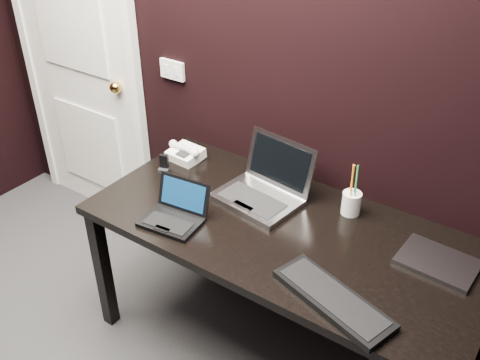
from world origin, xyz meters
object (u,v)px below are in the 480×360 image
Objects in this scene: silver_laptop at (263,189)px; pen_cup at (351,202)px; closed_laptop at (438,262)px; netbook at (175,214)px; desk_phone at (185,153)px; ext_keyboard at (333,299)px; desk at (283,241)px; door at (78,57)px; mobile_phone at (164,165)px.

silver_laptop reaches higher than pen_cup.
closed_laptop is at bearing 0.04° from silver_laptop.
netbook reaches higher than desk_phone.
ext_keyboard is 0.48m from closed_laptop.
ext_keyboard is at bearing -24.17° from desk_phone.
desk is 8.59× the size of desk_phone.
silver_laptop reaches higher than desk_phone.
desk_phone is at bearing -176.81° from pen_cup.
netbook is 0.56× the size of ext_keyboard.
desk_phone is (-1.32, 0.07, 0.03)m from closed_laptop.
closed_laptop is at bearing -5.99° from door.
silver_laptop reaches higher than desk.
door is 1.86m from pen_cup.
closed_laptop is at bearing -15.66° from pen_cup.
desk_phone is at bearing 172.39° from silver_laptop.
silver_laptop is at bearing 143.48° from ext_keyboard.
netbook is 0.42m from silver_laptop.
closed_laptop is (2.26, -0.24, -0.29)m from door.
desk_phone is (-0.30, 0.43, 0.00)m from netbook.
pen_cup is at bearing 38.67° from netbook.
desk_phone is (-0.71, 0.21, 0.11)m from desk.
netbook is 1.08m from closed_laptop.
closed_laptop is (0.61, 0.14, 0.09)m from desk.
silver_laptop reaches higher than closed_laptop.
pen_cup is at bearing 17.38° from silver_laptop.
ext_keyboard is 2.48× the size of desk_phone.
ext_keyboard is 2.01× the size of pen_cup.
closed_laptop is at bearing 3.43° from mobile_phone.
desk is 6.94× the size of pen_cup.
ext_keyboard is at bearing -17.08° from mobile_phone.
door is at bearing 161.16° from mobile_phone.
desk_phone is 2.25× the size of mobile_phone.
door reaches higher than pen_cup.
netbook is (-0.41, -0.22, 0.11)m from desk.
mobile_phone is (-0.72, 0.06, 0.11)m from desk.
desk is at bearing -126.33° from pen_cup.
pen_cup reaches higher than desk_phone.
door reaches higher than ext_keyboard.
door is 1.26× the size of desk.
desk_phone reaches higher than ext_keyboard.
mobile_phone is at bearing -167.71° from pen_cup.
mobile_phone is (-0.53, -0.08, -0.01)m from silver_laptop.
ext_keyboard is at bearing -36.52° from silver_laptop.
mobile_phone reaches higher than desk.
pen_cup is (0.90, 0.05, 0.02)m from desk_phone.
door is at bearing 176.30° from pen_cup.
pen_cup is (-0.42, 0.12, 0.05)m from closed_laptop.
pen_cup is at bearing 108.48° from ext_keyboard.
desk is at bearing 143.05° from ext_keyboard.
ext_keyboard is at bearing -36.95° from desk.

